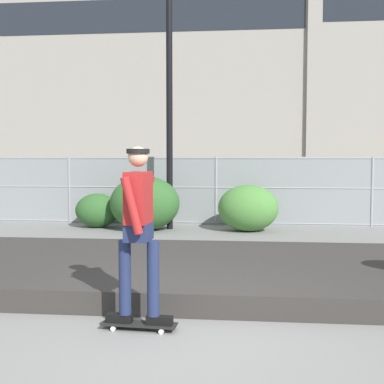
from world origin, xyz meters
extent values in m
plane|color=slate|center=(0.00, 0.00, 0.00)|extent=(120.00, 120.00, 0.00)
cube|color=#33302D|center=(0.00, 2.44, 0.14)|extent=(10.66, 3.70, 0.28)
cube|color=black|center=(-0.35, 0.19, 0.06)|extent=(0.81, 0.25, 0.02)
cylinder|color=silver|center=(-0.09, 0.26, 0.03)|extent=(0.06, 0.03, 0.05)
cylinder|color=silver|center=(-0.10, 0.08, 0.03)|extent=(0.06, 0.03, 0.05)
cylinder|color=silver|center=(-0.61, 0.29, 0.03)|extent=(0.06, 0.03, 0.05)
cylinder|color=silver|center=(-0.62, 0.11, 0.03)|extent=(0.06, 0.03, 0.05)
cube|color=#99999E|center=(-0.09, 0.17, 0.05)|extent=(0.06, 0.14, 0.01)
cube|color=#99999E|center=(-0.61, 0.20, 0.05)|extent=(0.06, 0.14, 0.01)
cube|color=black|center=(-0.13, 0.17, 0.12)|extent=(0.29, 0.12, 0.09)
cube|color=black|center=(-0.57, 0.20, 0.12)|extent=(0.29, 0.12, 0.09)
cylinder|color=#1E284C|center=(-0.20, 0.18, 0.56)|extent=(0.13, 0.13, 0.80)
cylinder|color=#1E284C|center=(-0.51, 0.20, 0.56)|extent=(0.13, 0.13, 0.80)
cube|color=#1E284C|center=(-0.35, 0.19, 1.05)|extent=(0.26, 0.36, 0.18)
cube|color=maroon|center=(-0.35, 0.19, 1.41)|extent=(0.25, 0.39, 0.54)
cylinder|color=maroon|center=(-0.34, 0.43, 1.35)|extent=(0.24, 0.11, 0.58)
cylinder|color=maroon|center=(-0.37, -0.06, 1.35)|extent=(0.24, 0.11, 0.58)
sphere|color=tan|center=(-0.35, 0.19, 1.83)|extent=(0.21, 0.21, 0.21)
cylinder|color=black|center=(-0.35, 0.19, 1.89)|extent=(0.24, 0.24, 0.05)
cylinder|color=gray|center=(-4.10, 8.57, 0.93)|extent=(0.06, 0.06, 1.85)
cylinder|color=gray|center=(0.00, 8.57, 0.93)|extent=(0.06, 0.06, 1.85)
cylinder|color=gray|center=(4.10, 8.57, 0.93)|extent=(0.06, 0.06, 1.85)
cylinder|color=gray|center=(0.00, 8.57, 1.81)|extent=(16.42, 0.04, 0.04)
cylinder|color=gray|center=(0.00, 8.57, 1.02)|extent=(16.42, 0.04, 0.04)
cylinder|color=gray|center=(0.00, 8.57, 0.06)|extent=(16.42, 0.04, 0.04)
cube|color=gray|center=(0.00, 8.57, 0.93)|extent=(16.42, 0.01, 1.85)
cylinder|color=black|center=(-1.13, 7.68, 3.41)|extent=(0.16, 0.16, 6.82)
cube|color=#566B4C|center=(-4.21, 11.95, 0.67)|extent=(4.45, 1.92, 0.70)
cube|color=#23282D|center=(-4.41, 11.95, 1.34)|extent=(2.24, 1.66, 0.64)
cylinder|color=black|center=(-2.82, 12.77, 0.32)|extent=(0.65, 0.26, 0.64)
cylinder|color=black|center=(-2.87, 11.06, 0.32)|extent=(0.65, 0.26, 0.64)
cylinder|color=black|center=(-5.55, 12.84, 0.32)|extent=(0.65, 0.26, 0.64)
cylinder|color=black|center=(-5.60, 11.13, 0.32)|extent=(0.65, 0.26, 0.64)
cube|color=maroon|center=(1.66, 11.82, 0.67)|extent=(4.46, 1.95, 0.70)
cube|color=#23282D|center=(1.46, 11.81, 1.34)|extent=(2.25, 1.67, 0.64)
cylinder|color=black|center=(2.99, 12.72, 0.32)|extent=(0.65, 0.26, 0.64)
cylinder|color=black|center=(3.05, 11.01, 0.32)|extent=(0.65, 0.26, 0.64)
cylinder|color=black|center=(0.26, 12.63, 0.32)|extent=(0.65, 0.26, 0.64)
cylinder|color=black|center=(0.32, 10.92, 0.32)|extent=(0.65, 0.26, 0.64)
cube|color=gray|center=(-8.38, 38.35, 10.20)|extent=(29.59, 10.06, 20.40)
cube|color=#1E232B|center=(-8.38, 33.30, 12.65)|extent=(27.22, 0.04, 2.50)
ellipsoid|color=#2D5B28|center=(-3.07, 7.78, 0.44)|extent=(1.15, 0.94, 0.89)
ellipsoid|color=#2D5B28|center=(-1.73, 7.40, 0.68)|extent=(1.76, 1.44, 1.36)
ellipsoid|color=#477F38|center=(0.86, 7.47, 0.58)|extent=(1.50, 1.23, 1.16)
camera|label=1|loc=(0.73, -4.90, 1.82)|focal=46.68mm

